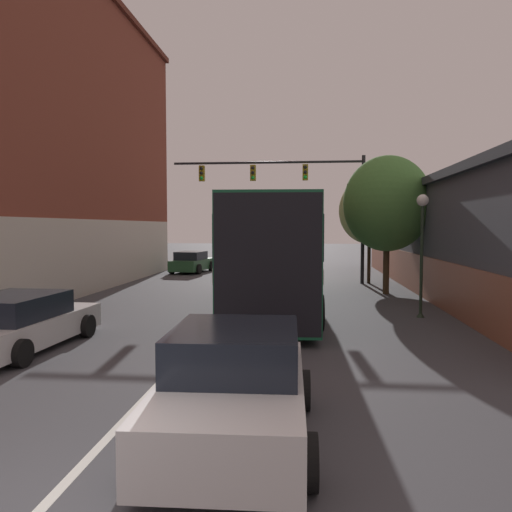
% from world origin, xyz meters
% --- Properties ---
extents(lane_center_line, '(0.14, 37.37, 0.01)m').
position_xyz_m(lane_center_line, '(0.00, 12.68, 0.00)').
color(lane_center_line, silver).
rests_on(lane_center_line, ground_plane).
extents(bus, '(3.24, 11.70, 3.76)m').
position_xyz_m(bus, '(1.60, 13.16, 2.10)').
color(bus, '#145133').
rests_on(bus, ground_plane).
extents(hatchback_foreground, '(2.22, 3.94, 1.51)m').
position_xyz_m(hatchback_foreground, '(1.73, 2.37, 0.71)').
color(hatchback_foreground, silver).
rests_on(hatchback_foreground, ground_plane).
extents(parked_car_left_near, '(2.33, 4.65, 1.32)m').
position_xyz_m(parked_car_left_near, '(-4.04, 6.76, 0.63)').
color(parked_car_left_near, silver).
rests_on(parked_car_left_near, ground_plane).
extents(parked_car_left_mid, '(2.35, 4.03, 1.33)m').
position_xyz_m(parked_car_left_mid, '(-4.45, 26.55, 0.63)').
color(parked_car_left_mid, '#285633').
rests_on(parked_car_left_mid, ground_plane).
extents(traffic_signal_gantry, '(9.78, 0.36, 6.46)m').
position_xyz_m(traffic_signal_gantry, '(2.24, 21.35, 4.87)').
color(traffic_signal_gantry, black).
rests_on(traffic_signal_gantry, ground_plane).
extents(street_lamp, '(0.38, 0.38, 3.91)m').
position_xyz_m(street_lamp, '(6.35, 11.99, 2.57)').
color(street_lamp, '#233323').
rests_on(street_lamp, ground_plane).
extents(street_tree_near, '(3.70, 3.33, 5.90)m').
position_xyz_m(street_tree_near, '(6.13, 17.49, 3.86)').
color(street_tree_near, '#4C3823').
rests_on(street_tree_near, ground_plane).
extents(street_tree_far, '(3.09, 2.79, 5.41)m').
position_xyz_m(street_tree_far, '(5.91, 21.58, 3.70)').
color(street_tree_far, '#3D2D1E').
rests_on(street_tree_far, ground_plane).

